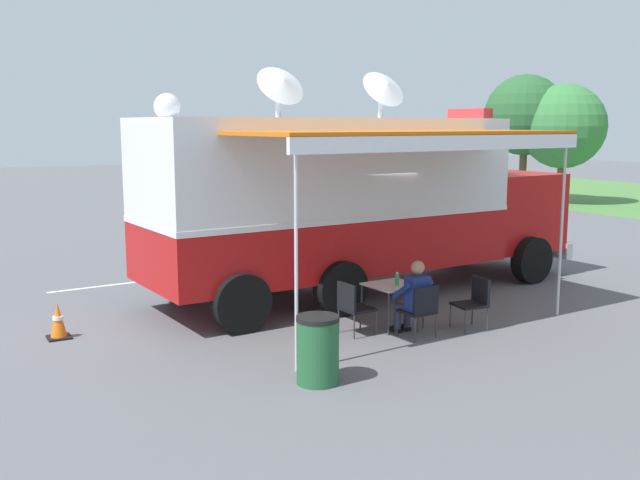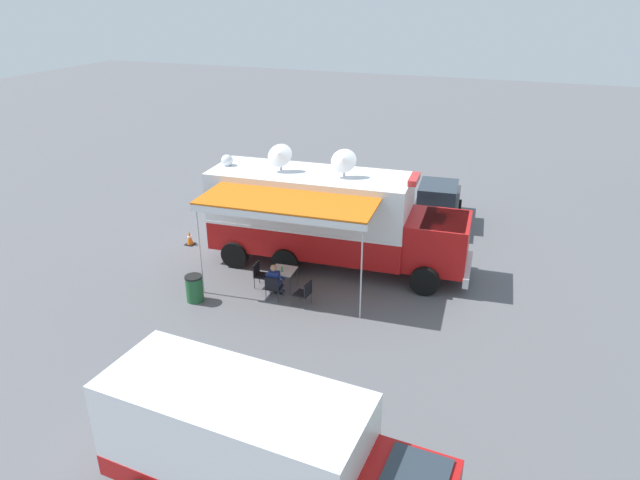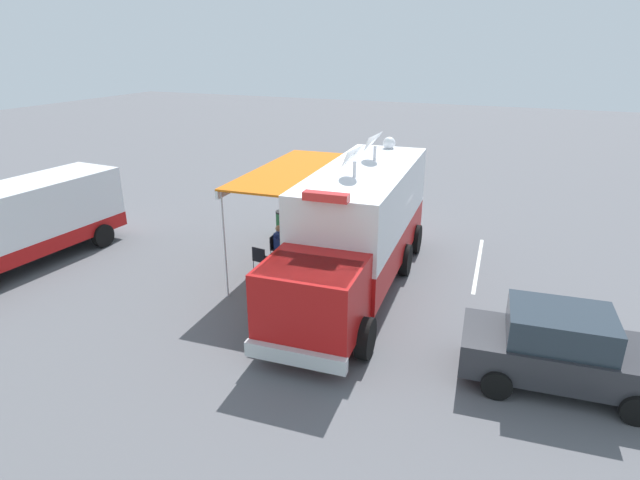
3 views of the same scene
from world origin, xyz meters
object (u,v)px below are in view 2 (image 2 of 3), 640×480
object	(u,v)px
folding_chair_beside_table	(260,273)
water_bottle	(282,269)
support_truck	(260,452)
folding_table	(283,272)
folding_chair_at_table	(273,286)
trash_bin	(194,288)
car_behind_truck	(437,203)
traffic_cone	(190,238)
seated_responder	(275,280)
command_truck	(329,216)
folding_chair_spare_by_truck	(305,292)

from	to	relation	value
folding_chair_beside_table	water_bottle	bearing A→B (deg)	89.05
folding_chair_beside_table	support_truck	size ratio (longest dim) A/B	0.13
folding_table	water_bottle	distance (m)	0.19
folding_chair_at_table	trash_bin	distance (m)	2.60
support_truck	water_bottle	bearing A→B (deg)	-158.55
water_bottle	trash_bin	distance (m)	2.96
water_bottle	car_behind_truck	world-z (taller)	car_behind_truck
water_bottle	traffic_cone	world-z (taller)	water_bottle
folding_table	water_bottle	size ratio (longest dim) A/B	3.79
water_bottle	folding_chair_beside_table	xyz separation A→B (m)	(-0.01, -0.86, -0.32)
seated_responder	water_bottle	bearing A→B (deg)	176.48
command_truck	folding_chair_spare_by_truck	xyz separation A→B (m)	(3.12, 0.29, -1.43)
command_truck	car_behind_truck	bearing A→B (deg)	152.22
folding_chair_spare_by_truck	command_truck	bearing A→B (deg)	-174.70
folding_chair_spare_by_truck	traffic_cone	world-z (taller)	folding_chair_spare_by_truck
folding_table	support_truck	world-z (taller)	support_truck
folding_table	car_behind_truck	distance (m)	8.88
folding_chair_spare_by_truck	traffic_cone	bearing A→B (deg)	-114.75
command_truck	car_behind_truck	size ratio (longest dim) A/B	2.22
trash_bin	command_truck	bearing A→B (deg)	141.55
folding_table	trash_bin	size ratio (longest dim) A/B	0.93
folding_chair_beside_table	command_truck	bearing A→B (deg)	145.43
support_truck	car_behind_truck	world-z (taller)	support_truck
folding_chair_at_table	car_behind_truck	bearing A→B (deg)	156.56
traffic_cone	car_behind_truck	bearing A→B (deg)	123.93
command_truck	folding_chair_spare_by_truck	size ratio (longest dim) A/B	11.06
folding_chair_at_table	seated_responder	distance (m)	0.23
folding_chair_beside_table	support_truck	bearing A→B (deg)	26.41
folding_chair_at_table	folding_table	bearing A→B (deg)	179.48
support_truck	seated_responder	bearing A→B (deg)	-157.10
water_bottle	support_truck	world-z (taller)	support_truck
folding_chair_at_table	trash_bin	size ratio (longest dim) A/B	0.96
command_truck	folding_chair_at_table	size ratio (longest dim) A/B	11.06
trash_bin	folding_chair_spare_by_truck	bearing A→B (deg)	105.34
water_bottle	traffic_cone	bearing A→B (deg)	-113.15
folding_chair_beside_table	seated_responder	distance (m)	0.99
water_bottle	traffic_cone	xyz separation A→B (m)	(-2.16, -5.06, -0.55)
folding_chair_beside_table	car_behind_truck	xyz separation A→B (m)	(-8.11, 4.66, 0.37)
folding_chair_beside_table	folding_table	bearing A→B (deg)	96.23
folding_chair_at_table	trash_bin	xyz separation A→B (m)	(0.95, -2.42, -0.06)
folding_chair_spare_by_truck	seated_responder	bearing A→B (deg)	-98.70
seated_responder	car_behind_truck	distance (m)	9.44
water_bottle	trash_bin	size ratio (longest dim) A/B	0.25
command_truck	trash_bin	xyz separation A→B (m)	(4.09, -3.25, -1.49)
folding_chair_spare_by_truck	folding_chair_beside_table	bearing A→B (deg)	-109.42
water_bottle	traffic_cone	size ratio (longest dim) A/B	0.39
support_truck	traffic_cone	bearing A→B (deg)	-141.42
seated_responder	support_truck	bearing A→B (deg)	22.90
command_truck	folding_chair_at_table	bearing A→B (deg)	-14.83
water_bottle	seated_responder	distance (m)	0.54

